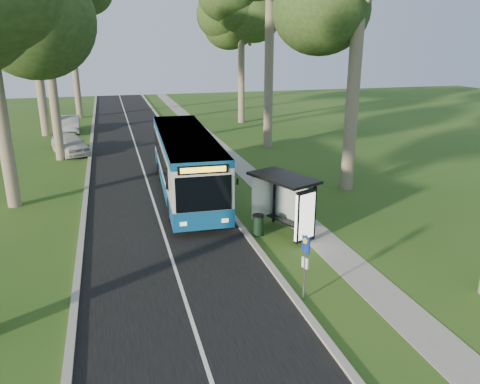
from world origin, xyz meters
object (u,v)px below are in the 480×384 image
at_px(litter_bin, 258,225).
at_px(bus_stop_sign, 305,260).
at_px(bus_shelter, 290,196).
at_px(bus, 186,163).
at_px(car_white, 70,144).
at_px(car_silver, 70,124).

bearing_deg(litter_bin, bus_stop_sign, -92.18).
bearing_deg(bus_shelter, litter_bin, 134.73).
distance_m(bus, bus_stop_sign, 12.38).
height_order(car_white, car_silver, car_white).
relative_size(bus_stop_sign, litter_bin, 2.44).
xyz_separation_m(bus_shelter, car_white, (-10.13, 19.20, -1.08)).
bearing_deg(litter_bin, car_white, 115.53).
xyz_separation_m(bus_stop_sign, bus_shelter, (1.43, 5.01, 0.42)).
xyz_separation_m(bus, litter_bin, (2.05, -6.69, -1.29)).
relative_size(bus, bus_shelter, 3.74).
relative_size(car_white, car_silver, 1.00).
bearing_deg(car_white, litter_bin, -84.98).
bearing_deg(bus, car_silver, 111.75).
xyz_separation_m(bus_stop_sign, litter_bin, (0.21, 5.55, -0.97)).
xyz_separation_m(bus_shelter, car_silver, (-10.65, 28.60, -1.11)).
bearing_deg(bus_shelter, bus, 92.85).
distance_m(bus_stop_sign, litter_bin, 5.64).
height_order(bus, car_white, bus).
distance_m(litter_bin, car_white, 20.68).
bearing_deg(bus, bus_stop_sign, -78.80).
relative_size(litter_bin, car_silver, 0.20).
relative_size(bus, car_white, 2.82).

